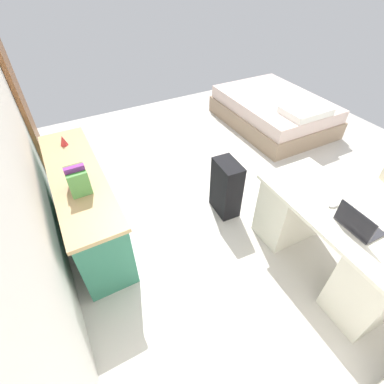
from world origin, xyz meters
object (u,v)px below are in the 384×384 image
(bed, at_px, (273,111))
(figurine_small, at_px, (63,141))
(suitcase_black, at_px, (226,188))
(laptop, at_px, (357,224))
(desk, at_px, (329,239))
(computer_mouse, at_px, (333,204))
(credenza, at_px, (86,203))
(office_chair, at_px, (378,198))

(bed, distance_m, figurine_small, 3.41)
(bed, xyz_separation_m, suitcase_black, (-1.38, 1.89, 0.09))
(suitcase_black, xyz_separation_m, laptop, (-1.26, -0.33, 0.46))
(desk, distance_m, bed, 2.90)
(figurine_small, bearing_deg, desk, -138.98)
(figurine_small, bearing_deg, computer_mouse, -137.88)
(computer_mouse, bearing_deg, laptop, 170.98)
(credenza, bearing_deg, office_chair, -117.40)
(suitcase_black, bearing_deg, desk, -156.86)
(credenza, xyz_separation_m, laptop, (-1.70, -1.78, 0.41))
(office_chair, xyz_separation_m, laptop, (-0.30, 0.92, 0.37))
(credenza, relative_size, bed, 0.94)
(bed, height_order, figurine_small, figurine_small)
(desk, relative_size, laptop, 4.61)
(bed, bearing_deg, computer_mouse, 147.65)
(desk, relative_size, office_chair, 1.55)
(computer_mouse, distance_m, figurine_small, 2.73)
(suitcase_black, distance_m, figurine_small, 1.84)
(credenza, bearing_deg, desk, -129.85)
(bed, bearing_deg, office_chair, 164.76)
(office_chair, bearing_deg, figurine_small, 53.75)
(bed, bearing_deg, credenza, 105.76)
(credenza, xyz_separation_m, bed, (0.94, -3.34, -0.14))
(office_chair, bearing_deg, computer_mouse, 92.80)
(desk, bearing_deg, laptop, 160.70)
(office_chair, relative_size, laptop, 2.97)
(bed, distance_m, laptop, 3.12)
(office_chair, bearing_deg, desk, 98.83)
(laptop, distance_m, computer_mouse, 0.27)
(suitcase_black, relative_size, laptop, 2.13)
(credenza, distance_m, bed, 3.47)
(suitcase_black, distance_m, computer_mouse, 1.15)
(office_chair, relative_size, figurine_small, 8.55)
(computer_mouse, height_order, figurine_small, figurine_small)
(computer_mouse, xyz_separation_m, figurine_small, (2.02, 1.83, 0.06))
(figurine_small, bearing_deg, credenza, -179.85)
(laptop, bearing_deg, figurine_small, 37.97)
(desk, xyz_separation_m, office_chair, (0.13, -0.86, 0.03))
(laptop, bearing_deg, office_chair, -71.89)
(desk, bearing_deg, suitcase_black, 19.50)
(suitcase_black, xyz_separation_m, computer_mouse, (-1.00, -0.38, 0.42))
(office_chair, xyz_separation_m, bed, (2.34, -0.64, -0.18))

